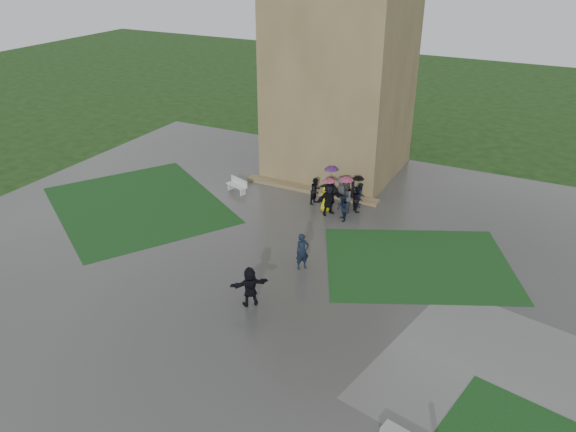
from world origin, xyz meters
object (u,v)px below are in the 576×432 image
at_px(pedestrian_mid, 302,252).
at_px(pedestrian_near, 250,286).
at_px(tower, 343,36).
at_px(bench, 237,185).

relative_size(pedestrian_mid, pedestrian_near, 1.00).
height_order(tower, pedestrian_near, tower).
bearing_deg(bench, pedestrian_near, -36.48).
bearing_deg(pedestrian_mid, tower, 54.95).
height_order(tower, pedestrian_mid, tower).
bearing_deg(bench, tower, 77.40).
distance_m(tower, bench, 11.54).
relative_size(bench, pedestrian_near, 0.87).
distance_m(bench, pedestrian_mid, 9.98).
xyz_separation_m(tower, pedestrian_mid, (3.54, -13.01, -8.05)).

